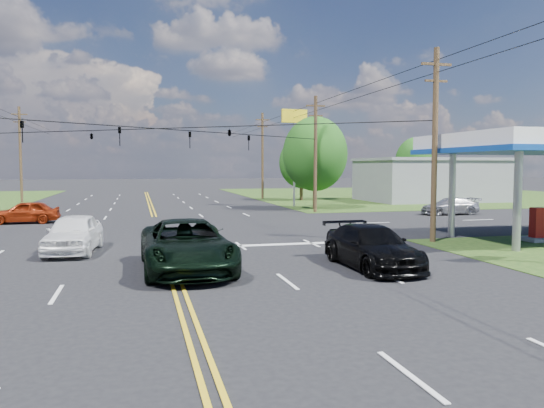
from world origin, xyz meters
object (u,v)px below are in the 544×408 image
object	(u,v)px
pickup_dkgreen	(186,246)
suv_black	(372,247)
tree_right_b	(301,163)
retail_ne	(429,181)
pole_se	(435,143)
pickup_white	(74,233)
pole_right_far	(262,155)
pole_ne	(315,152)
tree_right_a	(315,154)
tree_far_r	(416,161)
pole_left_far	(20,153)

from	to	relation	value
pickup_dkgreen	suv_black	distance (m)	6.79
suv_black	tree_right_b	bearing A→B (deg)	74.79
pickup_dkgreen	retail_ne	bearing A→B (deg)	47.62
pole_se	pickup_white	bearing A→B (deg)	176.61
pole_right_far	pickup_white	size ratio (longest dim) A/B	2.02
retail_ne	pickup_white	bearing A→B (deg)	-140.44
pole_ne	suv_black	size ratio (longest dim) A/B	1.76
pole_right_far	tree_right_b	bearing A→B (deg)	-48.81
pole_se	pole_ne	world-z (taller)	same
retail_ne	tree_right_a	size ratio (longest dim) A/B	1.71
tree_far_r	pickup_dkgreen	distance (m)	54.94
tree_far_r	pickup_dkgreen	xyz separation A→B (m)	(-33.50, -43.39, -3.62)
pole_right_far	tree_right_a	xyz separation A→B (m)	(1.00, -16.00, -0.30)
pole_left_far	pole_right_far	size ratio (longest dim) A/B	1.00
retail_ne	pickup_white	world-z (taller)	retail_ne
pole_ne	pickup_dkgreen	size ratio (longest dim) A/B	1.44
pickup_dkgreen	suv_black	xyz separation A→B (m)	(6.71, -1.01, -0.14)
tree_right_b	suv_black	xyz separation A→B (m)	(-9.29, -38.40, -3.44)
retail_ne	pole_ne	xyz separation A→B (m)	(-17.00, -11.00, 2.72)
tree_far_r	pickup_white	world-z (taller)	tree_far_r
pole_ne	pole_left_far	size ratio (longest dim) A/B	0.95
pickup_white	pole_right_far	bearing A→B (deg)	70.16
retail_ne	pole_se	size ratio (longest dim) A/B	1.47
pole_ne	tree_right_b	distance (m)	15.42
pole_right_far	pickup_white	world-z (taller)	pole_right_far
suv_black	pole_right_far	bearing A→B (deg)	80.62
tree_right_b	pole_right_far	bearing A→B (deg)	131.19
pole_left_far	pickup_white	size ratio (longest dim) A/B	2.02
pole_left_far	tree_far_r	bearing A→B (deg)	2.44
tree_right_b	pickup_white	world-z (taller)	tree_right_b
tree_right_a	pickup_white	distance (m)	27.14
retail_ne	pole_se	world-z (taller)	pole_se
pickup_dkgreen	tree_right_b	bearing A→B (deg)	65.92
tree_far_r	pickup_white	distance (m)	53.79
tree_far_r	suv_black	xyz separation A→B (m)	(-26.79, -44.40, -3.76)
pole_right_far	tree_far_r	xyz separation A→B (m)	(21.00, 2.00, -0.62)
pole_ne	suv_black	distance (m)	24.46
pole_left_far	tree_far_r	world-z (taller)	pole_left_far
tree_far_r	suv_black	distance (m)	51.99
pickup_white	pole_ne	bearing A→B (deg)	50.48
pole_se	tree_right_a	distance (m)	21.02
retail_ne	suv_black	xyz separation A→B (m)	(-22.79, -34.40, -1.42)
pickup_white	tree_far_r	bearing A→B (deg)	50.38
tree_right_a	pickup_white	size ratio (longest dim) A/B	1.65
tree_right_a	pole_left_far	bearing A→B (deg)	149.35
tree_right_b	suv_black	size ratio (longest dim) A/B	1.32
pole_right_far	suv_black	distance (m)	43.02
tree_right_a	suv_black	xyz separation A→B (m)	(-6.79, -26.40, -4.09)
suv_black	pole_ne	bearing A→B (deg)	74.50
pole_ne	tree_right_b	size ratio (longest dim) A/B	1.34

